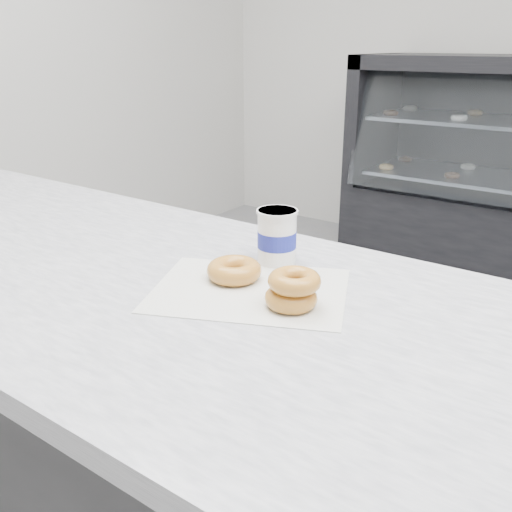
{
  "coord_description": "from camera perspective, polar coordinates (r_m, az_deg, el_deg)",
  "views": [
    {
      "loc": [
        0.37,
        -1.29,
        1.32
      ],
      "look_at": [
        -0.21,
        -0.49,
        0.95
      ],
      "focal_mm": 40.0,
      "sensor_mm": 36.0,
      "label": 1
    }
  ],
  "objects": [
    {
      "name": "donut_single",
      "position": [
        1.06,
        -2.21,
        -1.43
      ],
      "size": [
        0.11,
        0.11,
        0.04
      ],
      "primitive_type": "torus",
      "rotation": [
        0.0,
        0.0,
        -0.13
      ],
      "color": "gold",
      "rests_on": "wax_paper"
    },
    {
      "name": "donut_stack",
      "position": [
        0.94,
        3.69,
        -3.36
      ],
      "size": [
        0.09,
        0.09,
        0.06
      ],
      "color": "gold",
      "rests_on": "wax_paper"
    },
    {
      "name": "wax_paper",
      "position": [
        1.02,
        -0.63,
        -3.41
      ],
      "size": [
        0.42,
        0.38,
        0.0
      ],
      "primitive_type": "cube",
      "rotation": [
        0.0,
        0.0,
        0.43
      ],
      "color": "silver",
      "rests_on": "counter"
    },
    {
      "name": "coffee_cup",
      "position": [
        1.13,
        2.11,
        2.0
      ],
      "size": [
        0.09,
        0.09,
        0.11
      ],
      "rotation": [
        0.0,
        0.0,
        0.21
      ],
      "color": "white",
      "rests_on": "counter"
    }
  ]
}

